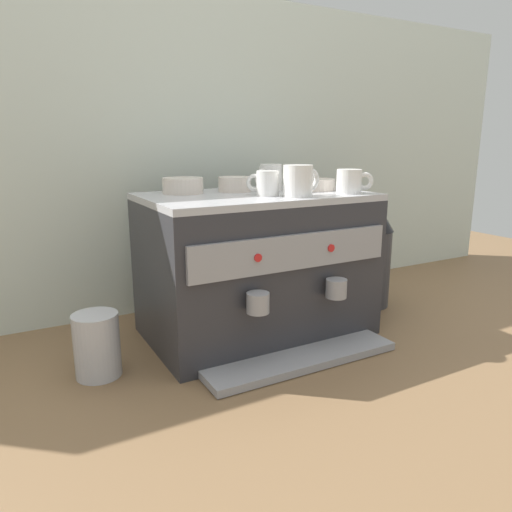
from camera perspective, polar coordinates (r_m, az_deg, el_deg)
ground_plane at (r=1.45m, az=0.00°, el=-8.98°), size 4.00×4.00×0.00m
tiled_backsplash_wall at (r=1.65m, az=-5.99°, el=11.95°), size 2.80×0.03×1.02m
espresso_machine at (r=1.38m, az=0.10°, el=-1.17°), size 0.63×0.50×0.41m
ceramic_cup_0 at (r=1.52m, az=1.58°, el=9.40°), size 0.06×0.10×0.06m
ceramic_cup_1 at (r=1.29m, az=1.37°, el=8.73°), size 0.07×0.09×0.07m
ceramic_cup_2 at (r=1.42m, az=1.70°, el=9.40°), size 0.10×0.07×0.08m
ceramic_cup_3 at (r=1.27m, az=5.20°, el=8.98°), size 0.12×0.08×0.08m
ceramic_cup_4 at (r=1.37m, az=11.25°, el=8.78°), size 0.10×0.07×0.07m
ceramic_bowl_0 at (r=1.45m, az=7.12°, el=8.48°), size 0.12×0.12×0.03m
ceramic_bowl_1 at (r=1.36m, az=-8.77°, el=8.30°), size 0.11×0.11×0.04m
ceramic_bowl_2 at (r=1.40m, az=-2.58°, el=8.56°), size 0.09×0.09×0.04m
coffee_grinder at (r=1.67m, az=13.41°, el=0.78°), size 0.16×0.16×0.39m
milk_pitcher at (r=1.23m, az=-18.54°, el=-10.10°), size 0.11×0.11×0.16m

